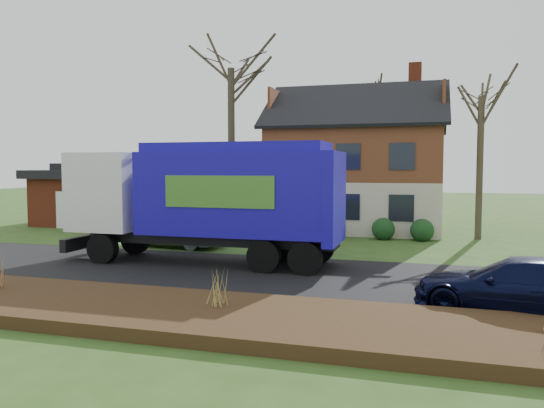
# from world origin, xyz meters

# --- Properties ---
(ground) EXTENTS (120.00, 120.00, 0.00)m
(ground) POSITION_xyz_m (0.00, 0.00, 0.00)
(ground) COLOR #2B4918
(ground) RESTS_ON ground
(road) EXTENTS (80.00, 7.00, 0.02)m
(road) POSITION_xyz_m (0.00, 0.00, 0.01)
(road) COLOR black
(road) RESTS_ON ground
(mulch_verge) EXTENTS (80.00, 3.50, 0.30)m
(mulch_verge) POSITION_xyz_m (0.00, -5.30, 0.15)
(mulch_verge) COLOR black
(mulch_verge) RESTS_ON ground
(main_house) EXTENTS (12.95, 8.95, 9.26)m
(main_house) POSITION_xyz_m (1.49, 13.91, 4.03)
(main_house) COLOR beige
(main_house) RESTS_ON ground
(ranch_house) EXTENTS (9.80, 8.20, 3.70)m
(ranch_house) POSITION_xyz_m (-12.00, 13.00, 1.81)
(ranch_house) COLOR #993C21
(ranch_house) RESTS_ON ground
(garbage_truck) EXTENTS (10.11, 2.78, 4.32)m
(garbage_truck) POSITION_xyz_m (-1.70, 1.47, 2.49)
(garbage_truck) COLOR black
(garbage_truck) RESTS_ON ground
(silver_sedan) EXTENTS (4.62, 1.95, 1.48)m
(silver_sedan) POSITION_xyz_m (-4.80, 4.69, 0.74)
(silver_sedan) COLOR #A2A5AA
(silver_sedan) RESTS_ON ground
(navy_wagon) EXTENTS (5.07, 2.98, 1.38)m
(navy_wagon) POSITION_xyz_m (7.93, -2.72, 0.69)
(navy_wagon) COLOR black
(navy_wagon) RESTS_ON ground
(tree_front_west) EXTENTS (3.89, 3.89, 11.57)m
(tree_front_west) POSITION_xyz_m (-3.56, 8.62, 9.54)
(tree_front_west) COLOR #3A3223
(tree_front_west) RESTS_ON ground
(tree_front_east) EXTENTS (3.51, 3.51, 9.76)m
(tree_front_east) POSITION_xyz_m (8.18, 11.10, 7.93)
(tree_front_east) COLOR #453B29
(tree_front_east) RESTS_ON ground
(tree_back) EXTENTS (3.64, 3.64, 11.52)m
(tree_back) POSITION_xyz_m (2.46, 20.57, 9.60)
(tree_back) COLOR #3E3125
(tree_back) RESTS_ON ground
(grass_clump_mid) EXTENTS (0.32, 0.26, 0.90)m
(grass_clump_mid) POSITION_xyz_m (1.26, -4.98, 0.75)
(grass_clump_mid) COLOR #9D8B45
(grass_clump_mid) RESTS_ON mulch_verge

